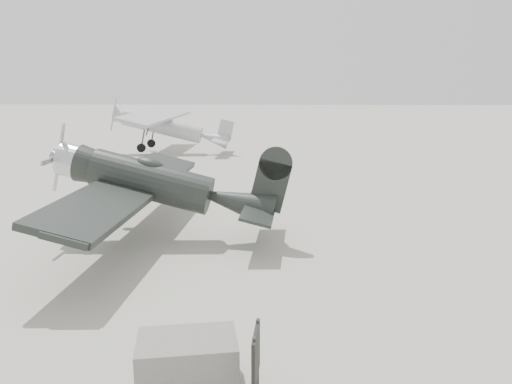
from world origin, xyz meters
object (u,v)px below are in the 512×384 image
Objects in this scene: equipment_block at (188,361)px; lowwing_monoplane at (162,185)px; sign_board at (256,357)px; highwing_monoplane at (167,123)px.

lowwing_monoplane is at bearing 104.42° from equipment_block.
sign_board reaches higher than equipment_block.
highwing_monoplane reaches higher than sign_board.
highwing_monoplane is at bearing 105.09° from lowwing_monoplane.
lowwing_monoplane is 6.21× the size of equipment_block.
lowwing_monoplane is 19.34m from highwing_monoplane.
highwing_monoplane is 6.81× the size of equipment_block.
lowwing_monoplane is 8.37× the size of sign_board.
equipment_block is at bearing -71.32° from lowwing_monoplane.
highwing_monoplane is at bearing 108.36° from sign_board.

